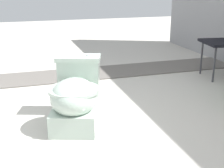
# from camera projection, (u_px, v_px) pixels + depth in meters

# --- Properties ---
(ground_plane) EXTENTS (14.00, 14.00, 0.00)m
(ground_plane) POSITION_uv_depth(u_px,v_px,m) (57.00, 128.00, 2.44)
(ground_plane) COLOR #B7B2A8
(gravel_strip) EXTENTS (0.56, 8.00, 0.01)m
(gravel_strip) POSITION_uv_depth(u_px,v_px,m) (82.00, 74.00, 3.84)
(gravel_strip) COLOR #605B56
(gravel_strip) RESTS_ON ground
(toilet) EXTENTS (0.71, 0.55, 0.52)m
(toilet) POSITION_uv_depth(u_px,v_px,m) (76.00, 97.00, 2.47)
(toilet) COLOR #B2C6B7
(toilet) RESTS_ON ground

